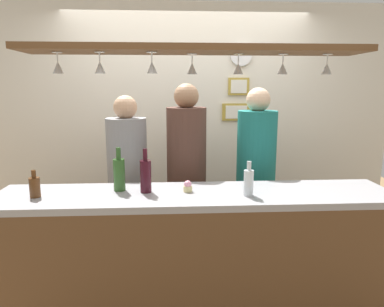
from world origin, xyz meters
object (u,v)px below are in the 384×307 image
Objects in this scene: person_right_teal_shirt at (256,167)px; bottle_beer_brown_stubby at (35,187)px; wall_clock at (241,55)px; person_left_grey_shirt at (128,174)px; picture_frame_lower_pair at (236,112)px; person_middle_brown_shirt at (187,166)px; bottle_wine_dark_red at (146,175)px; bottle_soda_clear at (249,182)px; cupcake at (188,187)px; bottle_champagne_green at (119,174)px; picture_frame_upper_small at (239,86)px.

person_right_teal_shirt is 9.69× the size of bottle_beer_brown_stubby.
person_left_grey_shirt is at bearing -146.73° from wall_clock.
picture_frame_lower_pair is at bearing 34.38° from person_left_grey_shirt.
person_middle_brown_shirt is 1.01m from picture_frame_lower_pair.
person_left_grey_shirt is 0.96× the size of person_right_teal_shirt.
person_right_teal_shirt is 5.82× the size of bottle_wine_dark_red.
bottle_soda_clear is 1.05× the size of wall_clock.
wall_clock is (0.61, 1.37, 0.99)m from cupcake.
bottle_soda_clear is at bearing -10.88° from bottle_champagne_green.
wall_clock reaches higher than person_middle_brown_shirt.
bottle_wine_dark_red is at bearing -115.28° from person_middle_brown_shirt.
picture_frame_lower_pair reaches higher than cupcake.
person_left_grey_shirt is at bearing 91.97° from bottle_champagne_green.
wall_clock is at bearing 50.50° from bottle_champagne_green.
bottle_soda_clear is (0.68, -0.11, -0.03)m from bottle_wine_dark_red.
wall_clock is at bearing 41.75° from bottle_beer_brown_stubby.
bottle_soda_clear is 1.77m from wall_clock.
person_middle_brown_shirt reaches higher than cupcake.
bottle_champagne_green is at bearing -129.56° from person_middle_brown_shirt.
bottle_wine_dark_red is 1.74m from picture_frame_upper_small.
person_right_teal_shirt reaches higher than cupcake.
cupcake is (-0.63, -0.65, 0.02)m from person_right_teal_shirt.
person_middle_brown_shirt is at bearing 0.00° from person_left_grey_shirt.
picture_frame_upper_small is at bearing 51.59° from person_middle_brown_shirt.
person_left_grey_shirt is 0.95× the size of person_middle_brown_shirt.
bottle_wine_dark_red is 3.85× the size of cupcake.
person_right_teal_shirt is 7.59× the size of bottle_soda_clear.
bottle_champagne_green reaches higher than bottle_beer_brown_stubby.
person_middle_brown_shirt reaches higher than bottle_champagne_green.
cupcake is 0.35× the size of wall_clock.
picture_frame_upper_small reaches higher than person_left_grey_shirt.
person_middle_brown_shirt reaches higher than person_right_teal_shirt.
bottle_soda_clear is at bearing -97.07° from picture_frame_lower_pair.
person_left_grey_shirt reaches higher than bottle_wine_dark_red.
cupcake is 1.65m from picture_frame_upper_small.
cupcake is (0.99, 0.06, -0.03)m from bottle_beer_brown_stubby.
cupcake is 1.55m from picture_frame_lower_pair.
picture_frame_upper_small is 1.00× the size of wall_clock.
bottle_soda_clear is (1.39, -0.05, 0.02)m from bottle_beer_brown_stubby.
cupcake is at bearing 164.75° from bottle_soda_clear.
person_right_teal_shirt is (0.61, -0.00, -0.02)m from person_middle_brown_shirt.
bottle_beer_brown_stubby is 1.00m from cupcake.
bottle_wine_dark_red reaches higher than bottle_soda_clear.
picture_frame_upper_small is 0.73× the size of picture_frame_lower_pair.
wall_clock is at bearing 81.53° from bottle_soda_clear.
person_left_grey_shirt is 7.65× the size of picture_frame_upper_small.
bottle_champagne_green is 1.00× the size of picture_frame_lower_pair.
bottle_soda_clear is (0.88, -0.76, 0.12)m from person_left_grey_shirt.
person_left_grey_shirt is 1.17m from bottle_soda_clear.
cupcake is (0.28, -0.01, -0.08)m from bottle_wine_dark_red.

